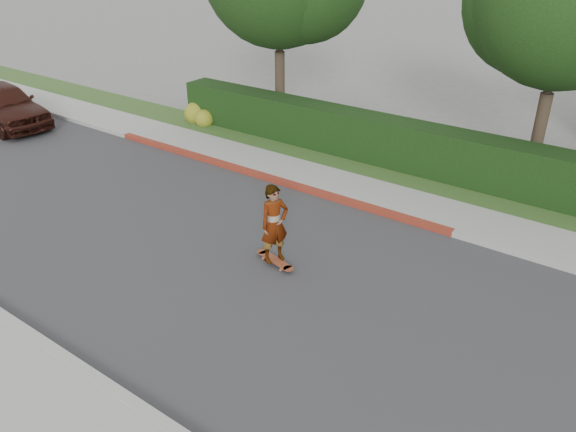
# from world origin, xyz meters

# --- Properties ---
(ground) EXTENTS (120.00, 120.00, 0.00)m
(ground) POSITION_xyz_m (0.00, 0.00, 0.00)
(ground) COLOR slate
(ground) RESTS_ON ground
(road) EXTENTS (60.00, 8.00, 0.01)m
(road) POSITION_xyz_m (0.00, 0.00, 0.01)
(road) COLOR #2D2D30
(road) RESTS_ON ground
(curb_far) EXTENTS (60.00, 0.20, 0.15)m
(curb_far) POSITION_xyz_m (0.00, 4.10, 0.07)
(curb_far) COLOR #9E9E99
(curb_far) RESTS_ON ground
(curb_red_section) EXTENTS (12.00, 0.21, 0.15)m
(curb_red_section) POSITION_xyz_m (-5.00, 4.10, 0.08)
(curb_red_section) COLOR maroon
(curb_red_section) RESTS_ON ground
(sidewalk_far) EXTENTS (60.00, 1.60, 0.12)m
(sidewalk_far) POSITION_xyz_m (0.00, 5.00, 0.06)
(sidewalk_far) COLOR gray
(sidewalk_far) RESTS_ON ground
(planting_strip) EXTENTS (60.00, 1.60, 0.10)m
(planting_strip) POSITION_xyz_m (0.00, 6.60, 0.05)
(planting_strip) COLOR #2D4C1E
(planting_strip) RESTS_ON ground
(hedge) EXTENTS (15.00, 1.00, 1.50)m
(hedge) POSITION_xyz_m (-3.00, 7.20, 0.75)
(hedge) COLOR black
(hedge) RESTS_ON ground
(flowering_shrub) EXTENTS (1.40, 1.00, 0.90)m
(flowering_shrub) POSITION_xyz_m (-10.01, 6.74, 0.33)
(flowering_shrub) COLOR #2D4C19
(flowering_shrub) RESTS_ON ground
(tree_center) EXTENTS (5.66, 4.84, 7.44)m
(tree_center) POSITION_xyz_m (1.49, 9.19, 4.90)
(tree_center) COLOR #33261C
(tree_center) RESTS_ON ground
(skateboard) EXTENTS (1.18, 0.49, 0.11)m
(skateboard) POSITION_xyz_m (-1.75, 0.55, 0.10)
(skateboard) COLOR #C46D35
(skateboard) RESTS_ON ground
(skateboarder) EXTENTS (0.65, 0.77, 1.80)m
(skateboarder) POSITION_xyz_m (-1.75, 0.55, 1.02)
(skateboarder) COLOR white
(skateboarder) RESTS_ON skateboard
(car_maroon) EXTENTS (4.82, 2.39, 1.58)m
(car_maroon) POSITION_xyz_m (-15.74, 2.41, 0.79)
(car_maroon) COLOR #371811
(car_maroon) RESTS_ON ground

